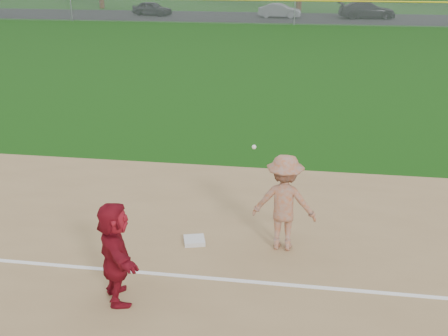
# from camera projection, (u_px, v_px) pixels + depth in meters

# --- Properties ---
(ground) EXTENTS (160.00, 160.00, 0.00)m
(ground) POSITION_uv_depth(u_px,v_px,m) (212.00, 257.00, 10.94)
(ground) COLOR #14440D
(ground) RESTS_ON ground
(foul_line) EXTENTS (60.00, 0.10, 0.01)m
(foul_line) POSITION_uv_depth(u_px,v_px,m) (204.00, 278.00, 10.19)
(foul_line) COLOR white
(foul_line) RESTS_ON infield_dirt
(parking_asphalt) EXTENTS (120.00, 10.00, 0.01)m
(parking_asphalt) POSITION_uv_depth(u_px,v_px,m) (297.00, 18.00, 53.43)
(parking_asphalt) COLOR black
(parking_asphalt) RESTS_ON ground
(first_base) EXTENTS (0.52, 0.52, 0.09)m
(first_base) POSITION_uv_depth(u_px,v_px,m) (194.00, 241.00, 11.43)
(first_base) COLOR silver
(first_base) RESTS_ON infield_dirt
(base_runner) EXTENTS (1.24, 1.72, 1.80)m
(base_runner) POSITION_uv_depth(u_px,v_px,m) (115.00, 253.00, 9.25)
(base_runner) COLOR maroon
(base_runner) RESTS_ON infield_dirt
(car_left) EXTENTS (4.27, 2.64, 1.36)m
(car_left) POSITION_uv_depth(u_px,v_px,m) (152.00, 8.00, 55.12)
(car_left) COLOR black
(car_left) RESTS_ON parking_asphalt
(car_mid) EXTENTS (4.08, 1.73, 1.31)m
(car_mid) POSITION_uv_depth(u_px,v_px,m) (280.00, 11.00, 53.07)
(car_mid) COLOR #5C5E64
(car_mid) RESTS_ON parking_asphalt
(car_right) EXTENTS (5.51, 2.85, 1.53)m
(car_right) POSITION_uv_depth(u_px,v_px,m) (367.00, 10.00, 52.40)
(car_right) COLOR black
(car_right) RESTS_ON parking_asphalt
(first_base_play) EXTENTS (1.31, 0.82, 2.23)m
(first_base_play) POSITION_uv_depth(u_px,v_px,m) (284.00, 203.00, 10.94)
(first_base_play) COLOR gray
(first_base_play) RESTS_ON infield_dirt
(outfield_fence) EXTENTS (110.00, 0.12, 110.00)m
(outfield_fence) POSITION_uv_depth(u_px,v_px,m) (295.00, 1.00, 47.20)
(outfield_fence) COLOR #999EA0
(outfield_fence) RESTS_ON ground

